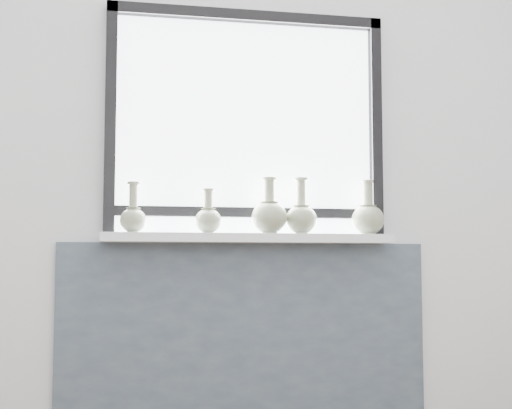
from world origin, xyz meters
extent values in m
cube|color=silver|center=(0.00, 1.81, 1.30)|extent=(3.60, 0.02, 2.60)
cube|color=#515E6B|center=(0.00, 1.78, 0.43)|extent=(1.70, 0.03, 0.86)
cube|color=white|center=(0.00, 1.71, 0.88)|extent=(1.32, 0.18, 0.04)
cube|color=black|center=(-0.62, 1.76, 1.43)|extent=(0.05, 0.06, 1.05)
cube|color=black|center=(0.62, 1.76, 1.43)|extent=(0.05, 0.06, 1.05)
cube|color=black|center=(0.00, 1.76, 1.92)|extent=(1.30, 0.06, 0.05)
cube|color=black|center=(0.00, 1.76, 1.00)|extent=(1.20, 0.05, 0.04)
cube|color=white|center=(0.00, 1.79, 1.40)|extent=(1.20, 0.01, 1.00)
cylinder|color=#949F80|center=(-0.52, 1.69, 0.90)|extent=(0.05, 0.05, 0.01)
ellipsoid|color=#949F80|center=(-0.52, 1.69, 0.95)|extent=(0.12, 0.12, 0.11)
cone|color=#949F80|center=(-0.52, 1.69, 1.00)|extent=(0.06, 0.06, 0.03)
cylinder|color=#949F80|center=(-0.52, 1.69, 1.05)|extent=(0.04, 0.04, 0.12)
cylinder|color=#949F80|center=(-0.52, 1.69, 1.12)|extent=(0.06, 0.06, 0.01)
cylinder|color=#949F80|center=(-0.19, 1.70, 0.90)|extent=(0.05, 0.05, 0.01)
ellipsoid|color=#949F80|center=(-0.19, 1.70, 0.96)|extent=(0.12, 0.12, 0.11)
cone|color=#949F80|center=(-0.19, 1.70, 1.00)|extent=(0.07, 0.07, 0.03)
cylinder|color=#949F80|center=(-0.19, 1.70, 1.04)|extent=(0.04, 0.04, 0.09)
cylinder|color=#949F80|center=(-0.19, 1.70, 1.09)|extent=(0.05, 0.05, 0.01)
cylinder|color=#949F80|center=(0.09, 1.69, 0.90)|extent=(0.07, 0.07, 0.01)
ellipsoid|color=#949F80|center=(0.09, 1.69, 0.97)|extent=(0.16, 0.16, 0.15)
cone|color=#949F80|center=(0.09, 1.69, 1.03)|extent=(0.09, 0.09, 0.03)
cylinder|color=#949F80|center=(0.09, 1.69, 1.08)|extent=(0.05, 0.05, 0.12)
cylinder|color=#949F80|center=(0.09, 1.69, 1.15)|extent=(0.07, 0.07, 0.01)
cylinder|color=#949F80|center=(0.24, 1.69, 0.90)|extent=(0.06, 0.06, 0.01)
ellipsoid|color=#949F80|center=(0.24, 1.69, 0.97)|extent=(0.14, 0.14, 0.13)
cone|color=#949F80|center=(0.24, 1.69, 1.02)|extent=(0.08, 0.08, 0.03)
cylinder|color=#949F80|center=(0.24, 1.69, 1.08)|extent=(0.04, 0.04, 0.13)
cylinder|color=#949F80|center=(0.24, 1.69, 1.15)|extent=(0.07, 0.07, 0.01)
cylinder|color=#949F80|center=(0.56, 1.70, 0.90)|extent=(0.07, 0.07, 0.01)
ellipsoid|color=#949F80|center=(0.56, 1.70, 0.97)|extent=(0.15, 0.15, 0.14)
cone|color=#949F80|center=(0.56, 1.70, 1.02)|extent=(0.08, 0.08, 0.03)
cylinder|color=#949F80|center=(0.56, 1.70, 1.08)|extent=(0.04, 0.04, 0.12)
cylinder|color=#949F80|center=(0.56, 1.70, 1.15)|extent=(0.05, 0.05, 0.01)
camera|label=1|loc=(-0.57, -1.46, 0.76)|focal=50.00mm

